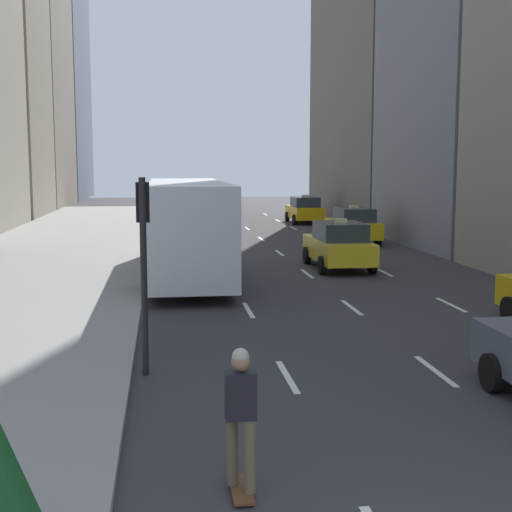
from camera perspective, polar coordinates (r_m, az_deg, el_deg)
The scene contains 8 objects.
sidewalk_left at distance 31.92m, azimuth -15.67°, elevation 0.31°, with size 8.00×66.00×0.15m, color gray.
lane_markings at distance 28.06m, azimuth 2.89°, elevation -0.50°, with size 5.72×56.00×0.01m.
taxi_second at distance 46.95m, azimuth 3.90°, elevation 3.71°, with size 2.02×4.40×1.87m.
taxi_third at distance 26.40m, azimuth 6.63°, elevation 0.88°, with size 2.02×4.40×1.87m.
taxi_fourth at distance 35.19m, azimuth 7.76°, elevation 2.46°, with size 2.02×4.40×1.87m.
city_bus at distance 24.56m, azimuth -5.59°, elevation 2.54°, with size 2.80×11.61×3.25m.
skateboarder at distance 8.42m, azimuth -1.23°, elevation -12.52°, with size 0.36×0.80×1.75m.
traffic_light_pole at distance 12.99m, azimuth -9.00°, elevation 0.99°, with size 0.24×0.42×3.60m.
Camera 1 is at (-2.38, -4.36, 3.82)m, focal length 50.00 mm.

